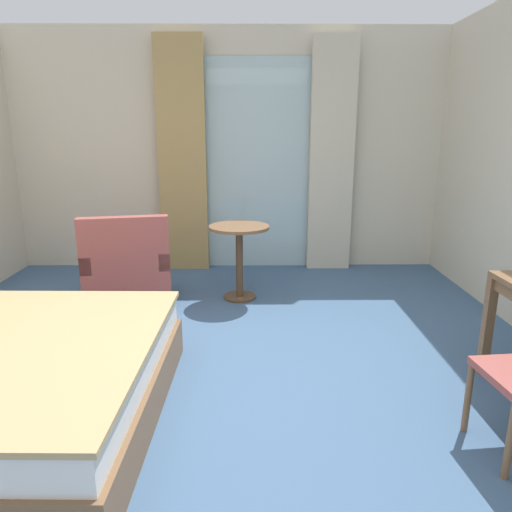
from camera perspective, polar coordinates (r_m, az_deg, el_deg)
The scene contains 7 objects.
ground at distance 3.25m, azimuth -5.44°, elevation -16.18°, with size 5.66×6.45×0.10m, color #426084.
wall_back at distance 5.75m, azimuth -3.35°, elevation 12.45°, with size 5.26×0.12×2.77m, color beige.
balcony_glass_door at distance 5.68m, azimuth 0.12°, elevation 10.77°, with size 1.29×0.02×2.43m, color silver.
curtain_panel_left at distance 5.63m, azimuth -8.88°, elevation 11.67°, with size 0.55×0.10×2.65m, color tan.
curtain_panel_right at distance 5.65m, azimuth 9.11°, elevation 11.68°, with size 0.51×0.10×2.65m, color beige.
armchair_by_window at distance 4.64m, azimuth -15.15°, elevation -1.62°, with size 0.91×0.91×0.91m.
round_cafe_table at distance 4.61m, azimuth -2.03°, elevation 1.21°, with size 0.59×0.59×0.74m.
Camera 1 is at (0.27, -2.78, 1.63)m, focal length 33.14 mm.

